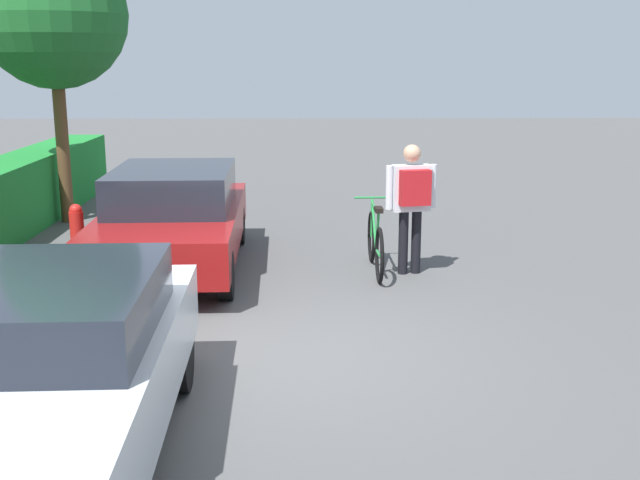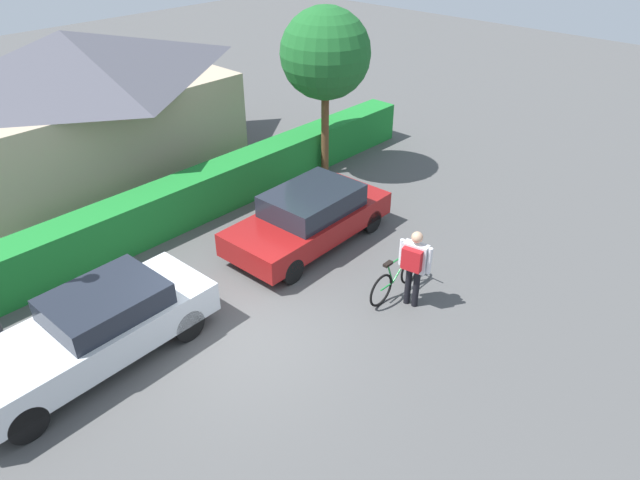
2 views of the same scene
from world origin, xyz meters
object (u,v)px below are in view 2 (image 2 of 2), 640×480
parked_car_near (92,330)px  person_rider (414,262)px  parked_car_far (310,217)px  tree_kerbside (325,54)px  bicycle (396,278)px  fire_hydrant (282,201)px

parked_car_near → person_rider: (5.20, -3.20, 0.34)m
parked_car_near → parked_car_far: size_ratio=1.08×
parked_car_far → tree_kerbside: bearing=37.2°
parked_car_far → bicycle: 2.77m
parked_car_near → fire_hydrant: (6.05, 1.46, -0.31)m
bicycle → tree_kerbside: size_ratio=0.38×
parked_car_far → tree_kerbside: size_ratio=0.90×
person_rider → parked_car_near: bearing=148.4°
parked_car_near → person_rider: bearing=-31.6°
parked_car_near → person_rider: size_ratio=2.66×
tree_kerbside → fire_hydrant: size_ratio=5.89×
parked_car_near → fire_hydrant: bearing=13.6°
person_rider → tree_kerbside: (3.52, 5.60, 2.45)m
parked_car_far → person_rider: size_ratio=2.47×
person_rider → fire_hydrant: size_ratio=2.14×
fire_hydrant → person_rider: bearing=-100.3°
tree_kerbside → bicycle: bearing=-123.5°
parked_car_far → fire_hydrant: bearing=71.5°
person_rider → tree_kerbside: tree_kerbside is taller
fire_hydrant → bicycle: bearing=-99.9°
tree_kerbside → fire_hydrant: tree_kerbside is taller
parked_car_far → fire_hydrant: parked_car_far is taller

